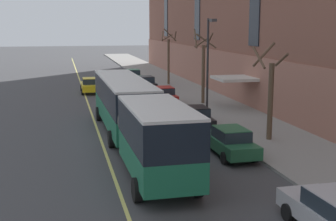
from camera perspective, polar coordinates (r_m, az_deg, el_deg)
name	(u,v)px	position (r m, az deg, el deg)	size (l,w,h in m)	color
ground_plane	(124,139)	(28.96, -5.44, -3.53)	(260.00, 260.00, 0.00)	#424244
sidewalk	(244,122)	(34.07, 9.22, -1.37)	(5.69, 160.00, 0.15)	gray
city_bus	(133,112)	(26.78, -4.31, -0.14)	(3.06, 20.05, 3.55)	#1E704C
parked_car_red_0	(163,95)	(41.45, -0.56, 1.86)	(1.98, 4.45, 1.56)	#B21E19
parked_car_silver_2	(334,214)	(16.81, 19.62, -11.77)	(2.07, 4.68, 1.56)	#B7B7BC
parked_car_black_3	(195,118)	(31.57, 3.32, -0.88)	(1.95, 4.36, 1.56)	black
parked_car_green_4	(133,76)	(57.85, -4.33, 4.27)	(1.93, 4.30, 1.56)	#23603D
parked_car_black_5	(146,83)	(50.02, -2.74, 3.33)	(1.95, 4.34, 1.56)	black
parked_car_green_6	(230,141)	(25.37, 7.54, -3.76)	(1.99, 4.83, 1.56)	#23603D
taxi_cab	(90,85)	(49.06, -9.46, 3.06)	(1.96, 4.48, 1.56)	yellow
street_tree_mid_block	(270,93)	(28.42, 12.30, 2.09)	(1.76, 1.89, 5.77)	brown
street_tree_far_uptown	(203,67)	(40.95, 4.31, 5.34)	(1.81, 1.83, 6.43)	brown
street_tree_far_downtown	(169,56)	(54.07, 0.08, 6.63)	(1.86, 1.82, 6.38)	brown
street_lamp	(209,58)	(34.08, 4.98, 6.36)	(0.36, 1.48, 7.25)	#2D2D30
lane_centerline	(97,130)	(31.73, -8.60, -2.36)	(0.16, 140.00, 0.01)	#E0D66B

